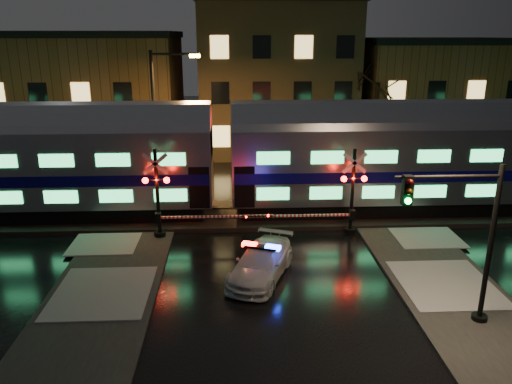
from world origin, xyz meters
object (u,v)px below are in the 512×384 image
traffic_light (465,243)px  streetlight (159,115)px  crossing_signal_right (345,201)px  crossing_signal_left (165,203)px  police_car (261,262)px

traffic_light → streetlight: 18.61m
crossing_signal_right → crossing_signal_left: 8.43m
crossing_signal_left → traffic_light: (10.49, -7.83, 1.13)m
police_car → traffic_light: size_ratio=0.86×
streetlight → police_car: bearing=-64.3°
traffic_light → streetlight: streetlight is taller
police_car → streetlight: size_ratio=0.56×
police_car → crossing_signal_right: crossing_signal_right is taller
crossing_signal_left → traffic_light: size_ratio=1.11×
police_car → streetlight: bearing=136.7°
traffic_light → crossing_signal_left: bearing=134.8°
police_car → streetlight: 12.74m
traffic_light → streetlight: (-11.48, 14.52, 1.94)m
crossing_signal_right → crossing_signal_left: bearing=180.0°
police_car → crossing_signal_left: (-4.22, 4.15, 1.15)m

